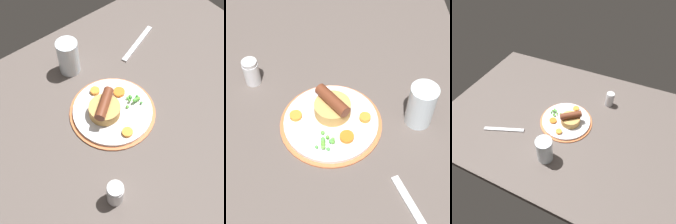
% 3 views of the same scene
% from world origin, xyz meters
% --- Properties ---
extents(dining_table, '(1.10, 0.80, 0.03)m').
position_xyz_m(dining_table, '(0.00, 0.00, 0.01)').
color(dining_table, '#564C47').
rests_on(dining_table, ground).
extents(dinner_plate, '(0.24, 0.24, 0.01)m').
position_xyz_m(dinner_plate, '(0.04, -0.02, 0.04)').
color(dinner_plate, '#CC6B3D').
rests_on(dinner_plate, dining_table).
extents(sausage_pudding, '(0.09, 0.09, 0.06)m').
position_xyz_m(sausage_pudding, '(0.06, -0.02, 0.07)').
color(sausage_pudding, tan).
rests_on(sausage_pudding, dinner_plate).
extents(pea_pile, '(0.05, 0.04, 0.02)m').
position_xyz_m(pea_pile, '(-0.03, -0.00, 0.05)').
color(pea_pile, '#56A63A').
rests_on(pea_pile, dinner_plate).
extents(carrot_slice_0, '(0.03, 0.03, 0.01)m').
position_xyz_m(carrot_slice_0, '(0.04, -0.10, 0.05)').
color(carrot_slice_0, orange).
rests_on(carrot_slice_0, dinner_plate).
extents(carrot_slice_1, '(0.03, 0.03, 0.01)m').
position_xyz_m(carrot_slice_1, '(0.05, 0.06, 0.05)').
color(carrot_slice_1, orange).
rests_on(carrot_slice_1, dinner_plate).
extents(carrot_slice_2, '(0.05, 0.05, 0.01)m').
position_xyz_m(carrot_slice_2, '(-0.01, -0.05, 0.05)').
color(carrot_slice_2, orange).
rests_on(carrot_slice_2, dinner_plate).
extents(fork, '(0.17, 0.08, 0.01)m').
position_xyz_m(fork, '(-0.20, -0.18, 0.03)').
color(fork, silver).
rests_on(fork, dining_table).
extents(drinking_glass, '(0.06, 0.06, 0.11)m').
position_xyz_m(drinking_glass, '(0.04, -0.23, 0.08)').
color(drinking_glass, silver).
rests_on(drinking_glass, dining_table).
extents(salt_shaker, '(0.04, 0.04, 0.07)m').
position_xyz_m(salt_shaker, '(0.18, 0.17, 0.07)').
color(salt_shaker, silver).
rests_on(salt_shaker, dining_table).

